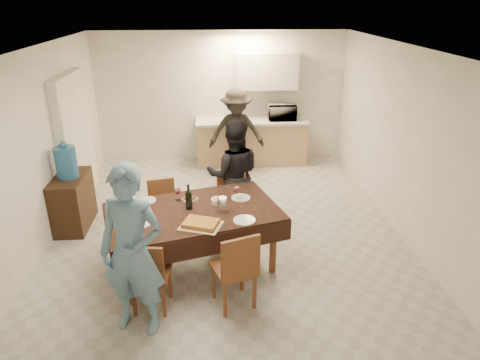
# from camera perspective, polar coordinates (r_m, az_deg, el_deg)

# --- Properties ---
(floor) EXTENTS (5.00, 6.00, 0.02)m
(floor) POSITION_cam_1_polar(r_m,az_deg,el_deg) (6.47, -1.65, -6.31)
(floor) COLOR #B5B5B0
(floor) RESTS_ON ground
(ceiling) EXTENTS (5.00, 6.00, 0.02)m
(ceiling) POSITION_cam_1_polar(r_m,az_deg,el_deg) (5.65, -1.97, 17.25)
(ceiling) COLOR white
(ceiling) RESTS_ON wall_back
(wall_back) EXTENTS (5.00, 0.02, 2.60)m
(wall_back) POSITION_cam_1_polar(r_m,az_deg,el_deg) (8.82, -2.55, 10.91)
(wall_back) COLOR white
(wall_back) RESTS_ON floor
(wall_front) EXTENTS (5.00, 0.02, 2.60)m
(wall_front) POSITION_cam_1_polar(r_m,az_deg,el_deg) (3.24, 0.28, -12.59)
(wall_front) COLOR white
(wall_front) RESTS_ON floor
(wall_left) EXTENTS (0.02, 6.00, 2.60)m
(wall_left) POSITION_cam_1_polar(r_m,az_deg,el_deg) (6.36, -24.97, 3.75)
(wall_left) COLOR white
(wall_left) RESTS_ON floor
(wall_right) EXTENTS (0.02, 6.00, 2.60)m
(wall_right) POSITION_cam_1_polar(r_m,az_deg,el_deg) (6.51, 20.86, 4.84)
(wall_right) COLOR white
(wall_right) RESTS_ON floor
(stub_partition) EXTENTS (0.15, 1.40, 2.10)m
(stub_partition) POSITION_cam_1_polar(r_m,az_deg,el_deg) (7.49, -21.07, 5.09)
(stub_partition) COLOR white
(stub_partition) RESTS_ON floor
(kitchen_base_cabinet) EXTENTS (2.20, 0.60, 0.86)m
(kitchen_base_cabinet) POSITION_cam_1_polar(r_m,az_deg,el_deg) (8.78, 1.53, 4.97)
(kitchen_base_cabinet) COLOR tan
(kitchen_base_cabinet) RESTS_ON floor
(kitchen_worktop) EXTENTS (2.24, 0.64, 0.05)m
(kitchen_worktop) POSITION_cam_1_polar(r_m,az_deg,el_deg) (8.65, 1.57, 7.83)
(kitchen_worktop) COLOR #BBBBB6
(kitchen_worktop) RESTS_ON kitchen_base_cabinet
(upper_cabinet) EXTENTS (1.20, 0.34, 0.70)m
(upper_cabinet) POSITION_cam_1_polar(r_m,az_deg,el_deg) (8.61, 3.60, 14.31)
(upper_cabinet) COLOR silver
(upper_cabinet) RESTS_ON wall_back
(dining_table) EXTENTS (2.30, 1.72, 0.80)m
(dining_table) POSITION_cam_1_polar(r_m,az_deg,el_deg) (5.26, -6.23, -4.43)
(dining_table) COLOR black
(dining_table) RESTS_ON floor
(chair_near_left) EXTENTS (0.44, 0.44, 0.48)m
(chair_near_left) POSITION_cam_1_polar(r_m,az_deg,el_deg) (4.71, -12.05, -11.69)
(chair_near_left) COLOR brown
(chair_near_left) RESTS_ON floor
(chair_near_right) EXTENTS (0.55, 0.56, 0.51)m
(chair_near_right) POSITION_cam_1_polar(r_m,az_deg,el_deg) (4.63, -0.80, -11.14)
(chair_near_right) COLOR brown
(chair_near_right) RESTS_ON floor
(chair_far_left) EXTENTS (0.46, 0.46, 0.45)m
(chair_far_left) POSITION_cam_1_polar(r_m,az_deg,el_deg) (6.00, -10.22, -3.65)
(chair_far_left) COLOR brown
(chair_far_left) RESTS_ON floor
(chair_far_right) EXTENTS (0.53, 0.54, 0.50)m
(chair_far_right) POSITION_cam_1_polar(r_m,az_deg,el_deg) (5.93, -1.59, -3.00)
(chair_far_right) COLOR brown
(chair_far_right) RESTS_ON floor
(console) EXTENTS (0.43, 0.86, 0.80)m
(console) POSITION_cam_1_polar(r_m,az_deg,el_deg) (6.79, -21.38, -2.70)
(console) COLOR #321F10
(console) RESTS_ON floor
(water_jug) EXTENTS (0.30, 0.30, 0.45)m
(water_jug) POSITION_cam_1_polar(r_m,az_deg,el_deg) (6.56, -22.17, 2.20)
(water_jug) COLOR teal
(water_jug) RESTS_ON console
(wine_bottle) EXTENTS (0.08, 0.08, 0.33)m
(wine_bottle) POSITION_cam_1_polar(r_m,az_deg,el_deg) (5.21, -6.86, -2.24)
(wine_bottle) COLOR black
(wine_bottle) RESTS_ON dining_table
(water_pitcher) EXTENTS (0.12, 0.12, 0.19)m
(water_pitcher) POSITION_cam_1_polar(r_m,az_deg,el_deg) (5.15, -2.41, -3.31)
(water_pitcher) COLOR white
(water_pitcher) RESTS_ON dining_table
(savoury_tart) EXTENTS (0.53, 0.47, 0.06)m
(savoury_tart) POSITION_cam_1_polar(r_m,az_deg,el_deg) (4.89, -5.24, -5.80)
(savoury_tart) COLOR #B87536
(savoury_tart) RESTS_ON dining_table
(salad_bowl) EXTENTS (0.16, 0.16, 0.06)m
(salad_bowl) POSITION_cam_1_polar(r_m,az_deg,el_deg) (5.38, -3.00, -2.80)
(salad_bowl) COLOR silver
(salad_bowl) RESTS_ON dining_table
(mushroom_dish) EXTENTS (0.19, 0.19, 0.03)m
(mushroom_dish) POSITION_cam_1_polar(r_m,az_deg,el_deg) (5.48, -6.68, -2.58)
(mushroom_dish) COLOR silver
(mushroom_dish) RESTS_ON dining_table
(wine_glass_a) EXTENTS (0.08, 0.08, 0.18)m
(wine_glass_a) POSITION_cam_1_polar(r_m,az_deg,el_deg) (5.03, -12.67, -4.58)
(wine_glass_a) COLOR white
(wine_glass_a) RESTS_ON dining_table
(wine_glass_b) EXTENTS (0.09, 0.09, 0.20)m
(wine_glass_b) POSITION_cam_1_polar(r_m,az_deg,el_deg) (5.42, -0.39, -1.75)
(wine_glass_b) COLOR white
(wine_glass_b) RESTS_ON dining_table
(wine_glass_c) EXTENTS (0.08, 0.08, 0.17)m
(wine_glass_c) POSITION_cam_1_polar(r_m,az_deg,el_deg) (5.48, -8.27, -1.87)
(wine_glass_c) COLOR white
(wine_glass_c) RESTS_ON dining_table
(plate_near_left) EXTENTS (0.26, 0.26, 0.02)m
(plate_near_left) POSITION_cam_1_polar(r_m,az_deg,el_deg) (5.04, -13.23, -5.69)
(plate_near_left) COLOR silver
(plate_near_left) RESTS_ON dining_table
(plate_near_right) EXTENTS (0.26, 0.26, 0.02)m
(plate_near_right) POSITION_cam_1_polar(r_m,az_deg,el_deg) (4.98, 0.58, -5.39)
(plate_near_right) COLOR silver
(plate_near_right) RESTS_ON dining_table
(plate_far_left) EXTENTS (0.24, 0.24, 0.01)m
(plate_far_left) POSITION_cam_1_polar(r_m,az_deg,el_deg) (5.56, -12.34, -2.70)
(plate_far_left) COLOR silver
(plate_far_left) RESTS_ON dining_table
(plate_far_right) EXTENTS (0.25, 0.25, 0.01)m
(plate_far_right) POSITION_cam_1_polar(r_m,az_deg,el_deg) (5.51, 0.10, -2.40)
(plate_far_right) COLOR silver
(plate_far_right) RESTS_ON dining_table
(microwave) EXTENTS (0.54, 0.37, 0.30)m
(microwave) POSITION_cam_1_polar(r_m,az_deg,el_deg) (8.68, 5.64, 8.98)
(microwave) COLOR silver
(microwave) RESTS_ON kitchen_worktop
(person_near) EXTENTS (0.75, 0.59, 1.81)m
(person_near) POSITION_cam_1_polar(r_m,az_deg,el_deg) (4.34, -14.14, -9.33)
(person_near) COLOR #5D8BAA
(person_near) RESTS_ON floor
(person_far) EXTENTS (0.82, 0.65, 1.63)m
(person_far) POSITION_cam_1_polar(r_m,az_deg,el_deg) (6.18, -0.84, 0.69)
(person_far) COLOR black
(person_far) RESTS_ON floor
(person_kitchen) EXTENTS (1.05, 0.60, 1.63)m
(person_kitchen) POSITION_cam_1_polar(r_m,az_deg,el_deg) (8.21, -0.48, 6.47)
(person_kitchen) COLOR black
(person_kitchen) RESTS_ON floor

